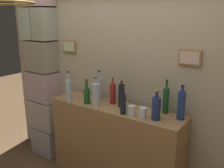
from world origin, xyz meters
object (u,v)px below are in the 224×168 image
Objects in this scene: liquor_bottle_mezcal at (69,90)px; glass_tumbler_highball at (124,106)px; liquor_bottle_amaro at (123,104)px; liquor_bottle_bourbon at (96,94)px; liquor_bottle_port at (156,108)px; liquor_bottle_scotch at (99,88)px; liquor_bottle_rum at (166,100)px; liquor_bottle_gin at (113,93)px; glass_tumbler_rocks at (132,111)px; glass_tumbler_shot at (143,113)px; liquor_bottle_brandy at (121,96)px; liquor_bottle_tequila at (87,95)px; liquor_bottle_vodka at (181,105)px.

liquor_bottle_mezcal reaches higher than glass_tumbler_highball.
liquor_bottle_bourbon is at bearing 173.66° from liquor_bottle_amaro.
glass_tumbler_highball is (-0.35, 0.03, -0.07)m from liquor_bottle_port.
liquor_bottle_rum is (0.75, 0.05, -0.01)m from liquor_bottle_scotch.
liquor_bottle_gin reaches higher than glass_tumbler_highball.
liquor_bottle_port is 2.83× the size of glass_tumbler_rocks.
liquor_bottle_amaro is 0.11m from glass_tumbler_highball.
glass_tumbler_rocks is (0.45, -0.03, -0.07)m from liquor_bottle_bourbon.
liquor_bottle_scotch reaches higher than liquor_bottle_bourbon.
glass_tumbler_shot is at bearing -2.62° from liquor_bottle_bourbon.
liquor_bottle_bourbon reaches higher than glass_tumbler_shot.
liquor_bottle_tequila is at bearing -161.89° from liquor_bottle_brandy.
liquor_bottle_vodka reaches higher than liquor_bottle_bourbon.
liquor_bottle_gin is (0.44, 0.20, -0.01)m from liquor_bottle_mezcal.
liquor_bottle_mezcal reaches higher than liquor_bottle_tequila.
liquor_bottle_scotch reaches higher than liquor_bottle_tequila.
liquor_bottle_tequila is 1.00× the size of liquor_bottle_amaro.
glass_tumbler_rocks is at bearing -19.76° from liquor_bottle_scotch.
liquor_bottle_rum is 0.34m from glass_tumbler_rocks.
liquor_bottle_rum is (0.99, 0.26, 0.00)m from liquor_bottle_mezcal.
glass_tumbler_rocks is at bearing -167.06° from liquor_bottle_port.
liquor_bottle_bourbon reaches higher than glass_tumbler_rocks.
liquor_bottle_scotch is at bearing -176.16° from liquor_bottle_rum.
glass_tumbler_highball is at bearing -156.20° from liquor_bottle_rum.
liquor_bottle_amaro is at bearing -169.69° from liquor_bottle_port.
liquor_bottle_mezcal is 0.68m from liquor_bottle_amaro.
liquor_bottle_scotch reaches higher than liquor_bottle_vodka.
glass_tumbler_rocks is (0.77, 0.03, -0.08)m from liquor_bottle_mezcal.
liquor_bottle_gin is (0.19, -0.01, -0.02)m from liquor_bottle_scotch.
liquor_bottle_tequila is 0.43m from glass_tumbler_highball.
liquor_bottle_port is (0.74, -0.14, -0.03)m from liquor_bottle_scotch.
liquor_bottle_brandy is 0.13m from liquor_bottle_gin.
liquor_bottle_amaro is (-0.49, -0.19, -0.03)m from liquor_bottle_vodka.
glass_tumbler_highball is (-0.53, -0.10, -0.09)m from liquor_bottle_vodka.
liquor_bottle_scotch is 0.19m from liquor_bottle_gin.
liquor_bottle_brandy is at bearing -8.46° from liquor_bottle_scotch.
liquor_bottle_rum is at bearing 16.79° from liquor_bottle_bourbon.
liquor_bottle_mezcal is at bearing -175.56° from liquor_bottle_port.
liquor_bottle_bourbon is 0.67m from liquor_bottle_port.
liquor_bottle_amaro is at bearing -24.29° from liquor_bottle_scotch.
liquor_bottle_amaro is at bearing -36.71° from liquor_bottle_gin.
glass_tumbler_highball is at bearing 116.41° from liquor_bottle_amaro.
liquor_bottle_vodka is at bearing 9.43° from liquor_bottle_tequila.
liquor_bottle_vodka is (0.60, 0.04, 0.01)m from liquor_bottle_brandy.
liquor_bottle_mezcal is at bearing -166.52° from liquor_bottle_tequila.
liquor_bottle_brandy is 1.04× the size of liquor_bottle_port.
liquor_bottle_scotch and liquor_bottle_rum have the same top height.
liquor_bottle_scotch is 1.11× the size of liquor_bottle_gin.
liquor_bottle_tequila is 0.97m from liquor_bottle_vodka.
liquor_bottle_bourbon is (0.07, -0.15, -0.01)m from liquor_bottle_scotch.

